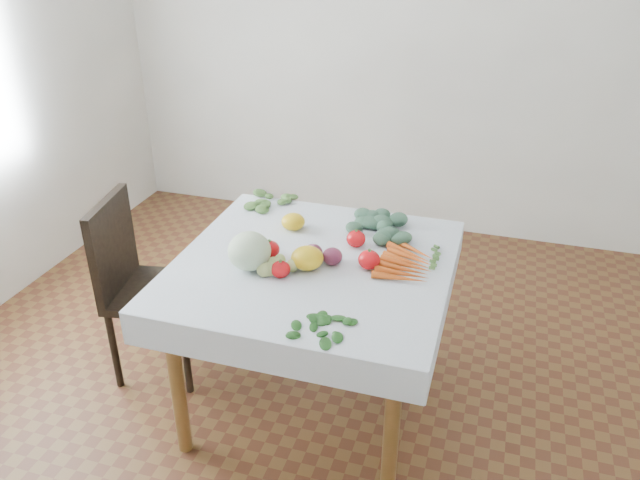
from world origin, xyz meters
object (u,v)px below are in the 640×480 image
object	(u,v)px
chair	(138,276)
heirloom_back	(293,222)
carrot_bunch	(405,263)
cabbage	(250,251)
table	(313,283)

from	to	relation	value
chair	heirloom_back	distance (m)	0.79
carrot_bunch	chair	bearing A→B (deg)	-177.35
chair	heirloom_back	bearing A→B (deg)	19.17
cabbage	heirloom_back	distance (m)	0.39
table	chair	size ratio (longest dim) A/B	1.11
chair	heirloom_back	world-z (taller)	chair
table	chair	xyz separation A→B (m)	(-0.88, 0.02, -0.14)
heirloom_back	carrot_bunch	distance (m)	0.58
chair	cabbage	size ratio (longest dim) A/B	5.16
cabbage	carrot_bunch	distance (m)	0.64
cabbage	heirloom_back	size ratio (longest dim) A/B	1.62
cabbage	heirloom_back	bearing A→B (deg)	82.55
chair	table	bearing A→B (deg)	-1.03
carrot_bunch	cabbage	bearing A→B (deg)	-161.64
cabbage	carrot_bunch	xyz separation A→B (m)	(0.60, 0.20, -0.06)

